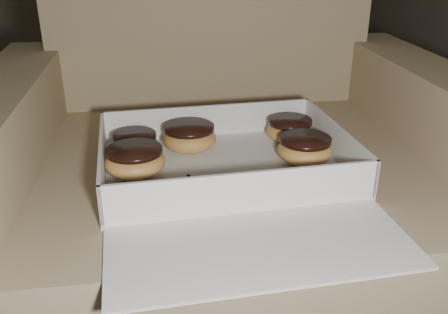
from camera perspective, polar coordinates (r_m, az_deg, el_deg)
armchair at (r=1.13m, az=0.16°, el=-4.56°), size 0.99×0.84×1.03m
bakery_box at (r=0.89m, az=0.85°, el=-2.00°), size 0.47×0.55×0.07m
donut_a at (r=0.95m, az=9.23°, el=0.92°), size 0.10×0.10×0.05m
donut_b at (r=0.99m, az=-10.12°, el=1.55°), size 0.09×0.09×0.04m
donut_c at (r=1.05m, az=7.53°, el=3.16°), size 0.10×0.10×0.05m
donut_d at (r=0.90m, az=-10.13°, el=-0.40°), size 0.11×0.11×0.05m
donut_e at (r=0.99m, az=-3.97°, el=2.29°), size 0.11×0.11×0.05m
crumb_a at (r=0.90m, az=-9.98°, el=-2.23°), size 0.01×0.01×0.00m
crumb_b at (r=0.93m, az=10.76°, el=-1.49°), size 0.01×0.01×0.00m
crumb_c at (r=0.80m, az=2.55°, el=-5.45°), size 0.01×0.01×0.00m
crumb_d at (r=0.90m, az=-4.09°, el=-2.12°), size 0.01×0.01×0.00m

